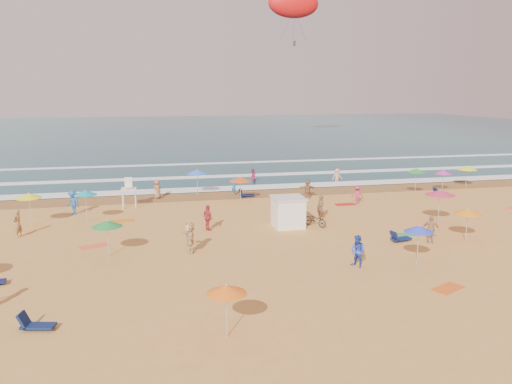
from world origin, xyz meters
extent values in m
plane|color=gold|center=(0.00, 0.00, 0.00)|extent=(220.00, 220.00, 0.00)
cube|color=#0C4756|center=(0.00, 84.00, 0.00)|extent=(220.00, 140.00, 0.18)
plane|color=olive|center=(0.00, 12.50, 0.01)|extent=(220.00, 220.00, 0.00)
cube|color=white|center=(0.00, 15.00, 0.10)|extent=(200.00, 2.20, 0.05)
cube|color=white|center=(0.00, 22.00, 0.10)|extent=(200.00, 1.60, 0.05)
cube|color=white|center=(0.00, 32.00, 0.10)|extent=(200.00, 1.20, 0.05)
cube|color=white|center=(2.51, 0.86, 1.00)|extent=(2.00, 2.00, 2.00)
cube|color=silver|center=(2.51, 0.86, 2.06)|extent=(2.20, 2.20, 0.12)
imported|color=black|center=(4.41, 0.56, 0.48)|extent=(1.56, 1.85, 0.96)
cone|color=orange|center=(-4.15, -14.04, 1.96)|extent=(1.57, 1.57, 0.35)
cone|color=orange|center=(12.58, -4.84, 1.94)|extent=(1.72, 1.72, 0.35)
cone|color=blue|center=(7.29, -8.14, 2.04)|extent=(1.56, 1.56, 0.35)
cone|color=#356DF2|center=(-2.68, 12.50, 2.23)|extent=(1.84, 1.84, 0.35)
cone|color=green|center=(16.56, 8.45, 2.34)|extent=(1.57, 1.57, 0.35)
cone|color=#E25417|center=(0.75, 9.75, 1.91)|extent=(1.92, 1.92, 0.35)
cone|color=#FBFF1A|center=(23.56, 11.09, 1.93)|extent=(1.91, 1.91, 0.35)
cone|color=#FBF81A|center=(-15.12, 4.78, 2.19)|extent=(1.72, 1.72, 0.35)
cone|color=#149CA6|center=(-11.40, 4.98, 2.21)|extent=(1.64, 1.64, 0.35)
cone|color=#D72FB3|center=(19.98, 9.52, 1.89)|extent=(1.53, 1.53, 0.35)
cone|color=#208D39|center=(-9.33, -3.11, 1.94)|extent=(1.74, 1.74, 0.35)
cone|color=#CF2E57|center=(13.19, -0.72, 2.29)|extent=(2.07, 2.07, 0.35)
cube|color=#0E1C47|center=(-11.42, -11.89, 0.17)|extent=(1.39, 0.84, 0.34)
cube|color=#0F194E|center=(8.56, -4.03, 0.17)|extent=(1.39, 0.81, 0.34)
cube|color=#0E1949|center=(19.00, 8.17, 0.17)|extent=(1.34, 0.66, 0.34)
cube|color=#0E1747|center=(1.60, 11.11, 0.17)|extent=(1.34, 0.67, 0.34)
cube|color=orange|center=(-8.95, 4.80, 0.01)|extent=(1.73, 0.91, 0.03)
cube|color=#E55F35|center=(-10.37, -1.03, 0.01)|extent=(1.89, 1.40, 0.03)
cube|color=red|center=(9.05, 6.45, 0.01)|extent=(1.70, 0.86, 0.03)
cube|color=green|center=(9.43, -2.75, 0.01)|extent=(1.82, 1.13, 0.03)
cube|color=orange|center=(7.01, -11.55, 0.01)|extent=(1.90, 1.51, 0.03)
imported|color=blue|center=(3.96, -7.79, 0.88)|extent=(0.99, 1.07, 1.76)
imported|color=brown|center=(5.39, 2.27, 0.90)|extent=(0.67, 0.78, 1.80)
imported|color=#BE2F50|center=(10.14, 6.56, 0.77)|extent=(1.10, 0.79, 1.54)
imported|color=#9F6D49|center=(-6.24, 12.24, 0.85)|extent=(0.99, 0.95, 1.71)
imported|color=#E0AF76|center=(-4.68, -3.41, 0.92)|extent=(0.68, 1.75, 1.84)
imported|color=#2357A7|center=(-12.69, 7.68, 0.94)|extent=(1.38, 1.33, 1.89)
imported|color=#996B46|center=(6.76, 9.60, 0.83)|extent=(1.58, 0.61, 1.66)
imported|color=#2669B2|center=(0.62, 12.26, 0.84)|extent=(0.43, 0.63, 1.69)
imported|color=#966E45|center=(-15.36, 2.11, 0.92)|extent=(0.67, 0.79, 1.84)
imported|color=tan|center=(10.19, -4.64, 0.88)|extent=(1.10, 0.90, 1.76)
imported|color=tan|center=(12.03, 16.00, 0.62)|extent=(1.15, 0.71, 1.73)
imported|color=#C53163|center=(3.54, 18.01, 0.60)|extent=(0.92, 1.02, 1.71)
imported|color=#BD2F3D|center=(-3.09, 1.07, 0.89)|extent=(0.83, 1.13, 1.78)
ellipsoid|color=red|center=(19.67, 59.24, 24.67)|extent=(9.35, 3.27, 5.14)
cube|color=#3F3326|center=(19.67, 58.24, 17.67)|extent=(0.40, 0.30, 0.90)
camera|label=1|loc=(-6.80, -31.70, 9.39)|focal=35.00mm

